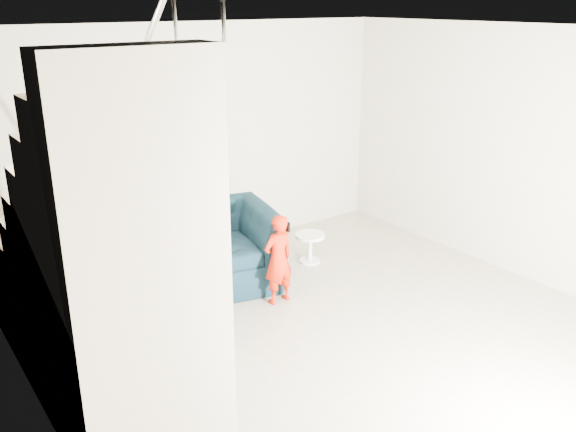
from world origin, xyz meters
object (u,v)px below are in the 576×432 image
Objects in this scene: toddler at (278,259)px; side_table at (310,243)px; armchair at (213,248)px; staircase at (101,285)px.

side_table is (0.87, 0.60, -0.23)m from toddler.
armchair is 1.36× the size of toddler.
toddler is 0.26× the size of staircase.
toddler is (0.32, -0.76, 0.05)m from armchair.
armchair is at bearing 38.45° from staircase.
toddler is at bearing -54.05° from armchair.
toddler is 2.07m from staircase.
side_table is at bearing 21.90° from staircase.
armchair reaches higher than side_table.
toddler reaches higher than armchair.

